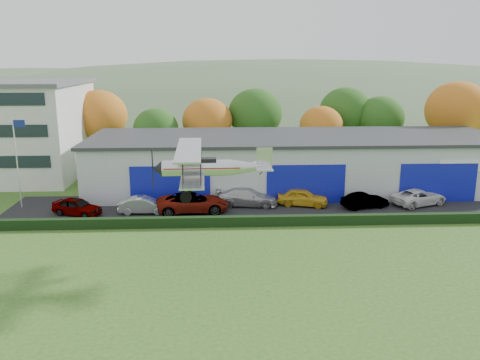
{
  "coord_description": "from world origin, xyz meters",
  "views": [
    {
      "loc": [
        -2.9,
        -20.65,
        12.71
      ],
      "look_at": [
        -1.35,
        11.86,
        4.76
      ],
      "focal_mm": 37.32,
      "sensor_mm": 36.0,
      "label": 1
    }
  ],
  "objects_px": {
    "car_6": "(419,197)",
    "hangar": "(296,162)",
    "flagpole": "(17,154)",
    "car_0": "(77,206)",
    "car_3": "(247,197)",
    "biplane": "(207,166)",
    "car_1": "(144,205)",
    "car_2": "(193,203)",
    "car_5": "(365,201)",
    "car_4": "(303,197)"
  },
  "relations": [
    {
      "from": "car_1",
      "to": "hangar",
      "type": "bearing_deg",
      "value": -58.52
    },
    {
      "from": "car_1",
      "to": "car_6",
      "type": "bearing_deg",
      "value": -85.56
    },
    {
      "from": "car_2",
      "to": "car_3",
      "type": "xyz_separation_m",
      "value": [
        4.72,
        1.78,
        -0.05
      ]
    },
    {
      "from": "car_0",
      "to": "car_6",
      "type": "bearing_deg",
      "value": -63.36
    },
    {
      "from": "car_5",
      "to": "car_0",
      "type": "bearing_deg",
      "value": 77.87
    },
    {
      "from": "car_3",
      "to": "biplane",
      "type": "distance_m",
      "value": 13.44
    },
    {
      "from": "car_1",
      "to": "car_0",
      "type": "bearing_deg",
      "value": 93.84
    },
    {
      "from": "car_6",
      "to": "hangar",
      "type": "bearing_deg",
      "value": 34.16
    },
    {
      "from": "car_1",
      "to": "car_4",
      "type": "bearing_deg",
      "value": -82.19
    },
    {
      "from": "hangar",
      "to": "biplane",
      "type": "height_order",
      "value": "biplane"
    },
    {
      "from": "car_3",
      "to": "car_4",
      "type": "relative_size",
      "value": 1.23
    },
    {
      "from": "car_4",
      "to": "biplane",
      "type": "xyz_separation_m",
      "value": [
        -8.16,
        -11.64,
        5.4
      ]
    },
    {
      "from": "flagpole",
      "to": "car_5",
      "type": "bearing_deg",
      "value": -3.09
    },
    {
      "from": "flagpole",
      "to": "car_4",
      "type": "relative_size",
      "value": 1.82
    },
    {
      "from": "biplane",
      "to": "car_4",
      "type": "bearing_deg",
      "value": 53.51
    },
    {
      "from": "car_2",
      "to": "car_3",
      "type": "height_order",
      "value": "car_2"
    },
    {
      "from": "car_0",
      "to": "car_5",
      "type": "relative_size",
      "value": 1.05
    },
    {
      "from": "flagpole",
      "to": "car_2",
      "type": "distance_m",
      "value": 15.57
    },
    {
      "from": "car_0",
      "to": "car_5",
      "type": "xyz_separation_m",
      "value": [
        24.47,
        0.82,
        -0.06
      ]
    },
    {
      "from": "hangar",
      "to": "car_6",
      "type": "bearing_deg",
      "value": -34.32
    },
    {
      "from": "flagpole",
      "to": "car_0",
      "type": "distance_m",
      "value": 7.11
    },
    {
      "from": "flagpole",
      "to": "car_5",
      "type": "height_order",
      "value": "flagpole"
    },
    {
      "from": "car_1",
      "to": "car_2",
      "type": "xyz_separation_m",
      "value": [
        4.07,
        0.03,
        0.13
      ]
    },
    {
      "from": "car_1",
      "to": "car_3",
      "type": "xyz_separation_m",
      "value": [
        8.79,
        1.81,
        0.08
      ]
    },
    {
      "from": "car_3",
      "to": "car_2",
      "type": "bearing_deg",
      "value": 118.72
    },
    {
      "from": "car_0",
      "to": "biplane",
      "type": "bearing_deg",
      "value": -108.11
    },
    {
      "from": "car_0",
      "to": "car_5",
      "type": "distance_m",
      "value": 24.48
    },
    {
      "from": "car_0",
      "to": "car_6",
      "type": "height_order",
      "value": "car_0"
    },
    {
      "from": "car_0",
      "to": "car_6",
      "type": "xyz_separation_m",
      "value": [
        29.56,
        1.56,
        -0.02
      ]
    },
    {
      "from": "car_2",
      "to": "biplane",
      "type": "relative_size",
      "value": 0.7
    },
    {
      "from": "car_3",
      "to": "car_5",
      "type": "distance_m",
      "value": 10.24
    },
    {
      "from": "car_0",
      "to": "car_1",
      "type": "distance_m",
      "value": 5.51
    },
    {
      "from": "car_2",
      "to": "car_4",
      "type": "xyz_separation_m",
      "value": [
        9.61,
        1.53,
        -0.09
      ]
    },
    {
      "from": "car_1",
      "to": "car_3",
      "type": "bearing_deg",
      "value": -77.08
    },
    {
      "from": "car_5",
      "to": "car_2",
      "type": "bearing_deg",
      "value": 78.06
    },
    {
      "from": "car_5",
      "to": "biplane",
      "type": "relative_size",
      "value": 0.47
    },
    {
      "from": "hangar",
      "to": "flagpole",
      "type": "bearing_deg",
      "value": -166.49
    },
    {
      "from": "car_2",
      "to": "car_5",
      "type": "bearing_deg",
      "value": -94.96
    },
    {
      "from": "car_1",
      "to": "biplane",
      "type": "xyz_separation_m",
      "value": [
        5.52,
        -10.08,
        5.45
      ]
    },
    {
      "from": "car_5",
      "to": "car_6",
      "type": "relative_size",
      "value": 0.8
    },
    {
      "from": "hangar",
      "to": "car_2",
      "type": "xyz_separation_m",
      "value": [
        -9.97,
        -8.13,
        -1.77
      ]
    },
    {
      "from": "car_3",
      "to": "car_4",
      "type": "height_order",
      "value": "car_3"
    },
    {
      "from": "car_1",
      "to": "car_3",
      "type": "relative_size",
      "value": 0.79
    },
    {
      "from": "car_1",
      "to": "car_4",
      "type": "relative_size",
      "value": 0.97
    },
    {
      "from": "hangar",
      "to": "biplane",
      "type": "xyz_separation_m",
      "value": [
        -8.51,
        -18.24,
        3.54
      ]
    },
    {
      "from": "hangar",
      "to": "car_5",
      "type": "bearing_deg",
      "value": -57.01
    },
    {
      "from": "flagpole",
      "to": "car_5",
      "type": "xyz_separation_m",
      "value": [
        29.81,
        -1.61,
        -4.07
      ]
    },
    {
      "from": "flagpole",
      "to": "biplane",
      "type": "bearing_deg",
      "value": -36.82
    },
    {
      "from": "car_0",
      "to": "car_2",
      "type": "xyz_separation_m",
      "value": [
        9.57,
        0.27,
        0.11
      ]
    },
    {
      "from": "car_3",
      "to": "car_1",
      "type": "bearing_deg",
      "value": 109.69
    }
  ]
}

